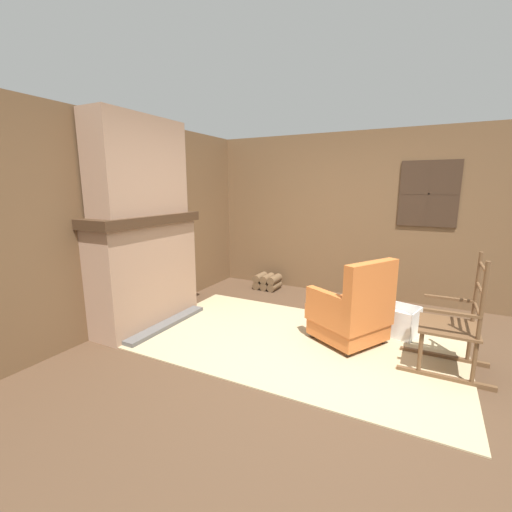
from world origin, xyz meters
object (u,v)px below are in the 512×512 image
Objects in this scene: storage_case at (156,208)px; laundry_basket at (398,321)px; decorative_plate_on_mantel at (136,203)px; rocking_chair at (453,330)px; armchair at (352,313)px; firewood_stack at (267,282)px; oil_lamp_vase at (102,210)px.

laundry_basket is at bearing 14.80° from storage_case.
storage_case is at bearing -165.20° from laundry_basket.
decorative_plate_on_mantel is at bearing -159.90° from laundry_basket.
rocking_chair is 2.24× the size of laundry_basket.
storage_case is (-2.48, -0.30, 1.10)m from armchair.
rocking_chair is 3.65m from decorative_plate_on_mantel.
firewood_stack is 2.59m from decorative_plate_on_mantel.
armchair is 1.93× the size of laundry_basket.
decorative_plate_on_mantel is at bearing 92.23° from oil_lamp_vase.
oil_lamp_vase is at bearing -90.01° from storage_case.
armchair is at bearing -133.23° from laundry_basket.
rocking_chair reaches higher than armchair.
storage_case is (-3.43, -0.14, 1.04)m from rocking_chair.
laundry_basket is 1.89× the size of oil_lamp_vase.
storage_case is at bearing 37.16° from armchair.
decorative_plate_on_mantel reaches higher than laundry_basket.
firewood_stack is 1.47× the size of decorative_plate_on_mantel.
oil_lamp_vase is (-2.92, -1.59, 1.30)m from laundry_basket.
laundry_basket is at bearing 28.54° from oil_lamp_vase.
oil_lamp_vase is at bearing -151.46° from laundry_basket.
armchair is 2.94m from oil_lamp_vase.
decorative_plate_on_mantel reaches higher than firewood_stack.
laundry_basket is at bearing 20.10° from decorative_plate_on_mantel.
storage_case reaches higher than laundry_basket.
rocking_chair reaches higher than firewood_stack.
laundry_basket is 3.57m from oil_lamp_vase.
firewood_stack is at bearing -31.14° from rocking_chair.
storage_case reaches higher than rocking_chair.
laundry_basket is (2.15, -0.96, 0.05)m from firewood_stack.
firewood_stack is at bearing 73.12° from oil_lamp_vase.
rocking_chair is 3.11m from firewood_stack.
storage_case is (-0.77, -1.73, 1.32)m from firewood_stack.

